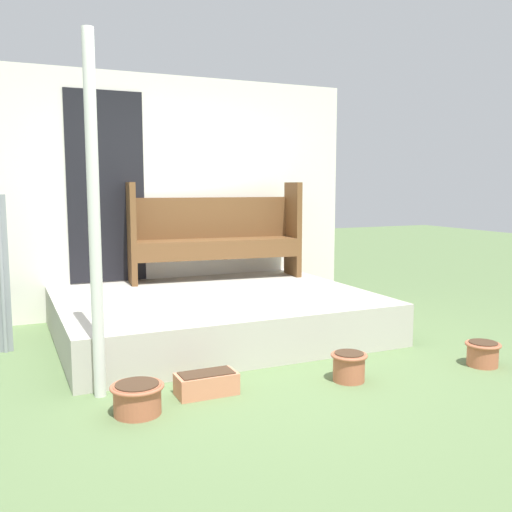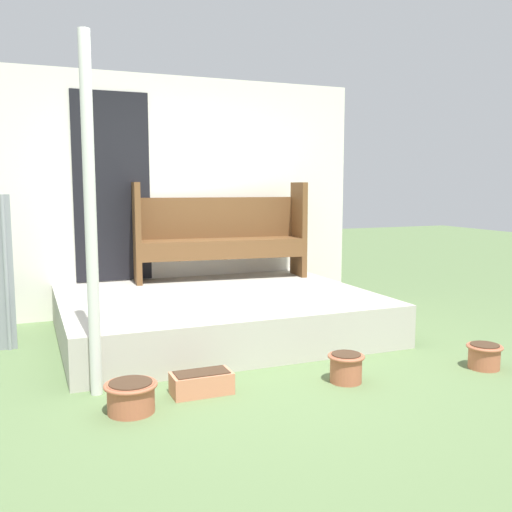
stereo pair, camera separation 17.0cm
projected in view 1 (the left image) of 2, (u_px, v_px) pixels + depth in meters
ground_plane at (253, 370)px, 4.40m from camera, size 24.00×24.00×0.00m
porch_slab at (215, 314)px, 5.45m from camera, size 2.88×2.27×0.38m
house_wall at (175, 195)px, 6.34m from camera, size 4.08×0.08×2.60m
support_post at (94, 219)px, 3.71m from camera, size 0.08×0.08×2.40m
bench at (215, 231)px, 6.28m from camera, size 1.91×0.59×1.07m
flower_pot_left at (137, 397)px, 3.55m from camera, size 0.34×0.34×0.20m
flower_pot_middle at (349, 365)px, 4.14m from camera, size 0.27×0.27×0.21m
flower_pot_right at (483, 353)px, 4.49m from camera, size 0.28×0.28×0.19m
planter_box_rect at (207, 383)px, 3.88m from camera, size 0.41×0.21×0.16m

